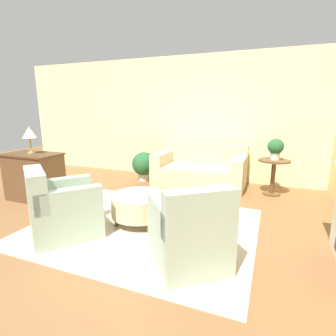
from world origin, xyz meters
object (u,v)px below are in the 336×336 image
Objects in this scene: armchair_right at (190,233)px; potted_plant_on_side_table at (276,148)px; armchair_left at (61,210)px; table_lamp at (29,133)px; ottoman_table at (139,205)px; side_table at (273,171)px; dresser at (34,176)px; couch at (200,171)px; potted_plant_floor at (144,165)px.

armchair_right is 2.68× the size of potted_plant_on_side_table.
table_lamp is at bearing 147.83° from armchair_left.
side_table reaches higher than ottoman_table.
dresser is 0.77m from table_lamp.
dresser is (-4.03, -1.88, -0.03)m from side_table.
potted_plant_on_side_table is (4.03, 1.88, 0.47)m from dresser.
side_table is at bearing 74.26° from armchair_right.
potted_plant_on_side_table is at bearing 90.00° from side_table.
ottoman_table is (-0.31, -2.22, -0.04)m from couch.
potted_plant_floor is at bearing -174.89° from couch.
armchair_left reaches higher than dresser.
table_lamp is (-3.23, 0.95, 0.85)m from armchair_right.
couch is at bearing 175.53° from potted_plant_on_side_table.
ottoman_table is at bearing -130.28° from side_table.
dresser reaches higher than side_table.
potted_plant_floor is (-1.30, -0.12, 0.05)m from couch.
couch is 3.37m from table_lamp.
ottoman_table is 1.17× the size of side_table.
dresser is (-2.25, 0.22, 0.16)m from ottoman_table.
side_table is 1.71× the size of potted_plant_on_side_table.
armchair_left is at bearing -135.40° from ottoman_table.
potted_plant_on_side_table reaches higher than ottoman_table.
armchair_right is (0.68, -2.95, 0.04)m from couch.
potted_plant_floor is 1.39× the size of table_lamp.
couch reaches higher than dresser.
dresser is (-1.51, 0.95, 0.08)m from armchair_left.
armchair_right is at bearing -77.10° from couch.
dresser is 1.51× the size of potted_plant_floor.
couch is 4.73× the size of potted_plant_on_side_table.
armchair_right is 3.00m from potted_plant_on_side_table.
potted_plant_on_side_table is at bearing 25.04° from table_lamp.
ottoman_table is at bearing -130.28° from potted_plant_on_side_table.
potted_plant_on_side_table is (2.52, 2.83, 0.55)m from armchair_left.
armchair_right is 1.57× the size of side_table.
armchair_right is 2.95m from side_table.
ottoman_table is (-0.98, 0.73, -0.08)m from armchair_right.
armchair_right is at bearing -16.36° from table_lamp.
ottoman_table is 2.76m from side_table.
dresser is 2.11× the size of table_lamp.
side_table is 1.44× the size of table_lamp.
potted_plant_on_side_table is (1.78, 2.10, 0.64)m from ottoman_table.
couch is 2.88× the size of potted_plant_floor.
dresser is at bearing -141.99° from couch.
armchair_left is 1.72m from armchair_right.
ottoman_table is 2.83m from potted_plant_on_side_table.
table_lamp reaches higher than armchair_right.
side_table is at bearing 49.72° from ottoman_table.
potted_plant_on_side_table reaches higher than couch.
potted_plant_on_side_table reaches higher than potted_plant_floor.
table_lamp is (-4.03, -1.88, 0.29)m from potted_plant_on_side_table.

